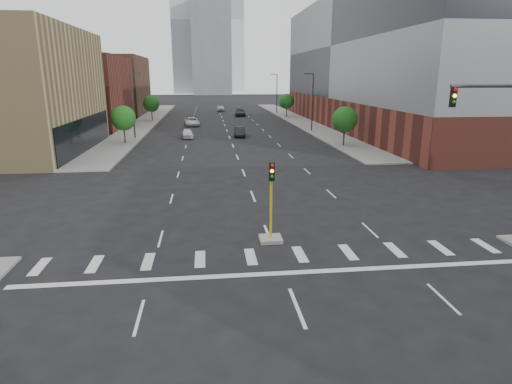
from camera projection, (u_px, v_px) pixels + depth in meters
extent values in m
plane|color=black|center=(309.00, 338.00, 14.67)|extent=(400.00, 400.00, 0.00)
cube|color=gray|center=(147.00, 121.00, 83.93)|extent=(5.00, 92.00, 0.15)
cube|color=gray|center=(296.00, 119.00, 87.24)|extent=(5.00, 92.00, 0.15)
cube|color=brown|center=(64.00, 92.00, 73.32)|extent=(20.00, 22.00, 12.00)
cube|color=brown|center=(99.00, 86.00, 98.12)|extent=(20.00, 24.00, 13.00)
cube|color=brown|center=(395.00, 112.00, 74.78)|extent=(24.00, 70.00, 5.00)
cube|color=slate|center=(400.00, 46.00, 71.89)|extent=(24.00, 70.00, 17.00)
cube|color=#B2B7BC|center=(194.00, 22.00, 215.47)|extent=(22.00, 22.00, 70.00)
cube|color=#B2B7BC|center=(226.00, 21.00, 254.49)|extent=(20.00, 20.00, 80.00)
cube|color=slate|center=(211.00, 46.00, 200.60)|extent=(18.00, 18.00, 44.00)
cube|color=#999993|center=(271.00, 239.00, 23.27)|extent=(1.20, 1.20, 0.20)
cylinder|color=gold|center=(271.00, 209.00, 22.82)|extent=(0.14, 0.14, 3.20)
cube|color=black|center=(272.00, 172.00, 22.10)|extent=(0.28, 0.18, 1.00)
sphere|color=red|center=(272.00, 165.00, 21.91)|extent=(0.18, 0.18, 0.18)
sphere|color=orange|center=(272.00, 171.00, 21.99)|extent=(0.18, 0.18, 0.18)
sphere|color=#0C7F19|center=(272.00, 177.00, 22.07)|extent=(0.18, 0.18, 0.18)
cylinder|color=#2D2D30|center=(499.00, 86.00, 20.92)|extent=(5.00, 0.16, 0.16)
cube|color=black|center=(453.00, 97.00, 20.79)|extent=(0.28, 0.18, 1.00)
sphere|color=red|center=(456.00, 89.00, 20.59)|extent=(0.18, 0.18, 0.18)
sphere|color=orange|center=(455.00, 96.00, 20.67)|extent=(0.18, 0.18, 0.18)
sphere|color=#0C7F19|center=(454.00, 102.00, 20.74)|extent=(0.18, 0.18, 0.18)
cylinder|color=#2D2D30|center=(312.00, 103.00, 67.69)|extent=(0.20, 0.20, 9.00)
cube|color=#2D2D30|center=(308.00, 74.00, 66.42)|extent=(1.40, 0.22, 0.15)
cylinder|color=#2D2D30|center=(277.00, 94.00, 101.24)|extent=(0.20, 0.20, 9.00)
cube|color=#2D2D30|center=(274.00, 74.00, 99.97)|extent=(1.40, 0.22, 0.15)
cylinder|color=#2D2D30|center=(133.00, 107.00, 59.93)|extent=(0.20, 0.20, 9.00)
cube|color=#2D2D30|center=(136.00, 73.00, 58.83)|extent=(1.40, 0.22, 0.15)
cylinder|color=#382619|center=(125.00, 136.00, 55.99)|extent=(0.20, 0.20, 1.75)
sphere|color=#144D17|center=(123.00, 118.00, 55.37)|extent=(3.20, 3.20, 3.20)
cylinder|color=#382619|center=(152.00, 116.00, 84.75)|extent=(0.20, 0.20, 1.75)
sphere|color=#144D17|center=(151.00, 104.00, 84.12)|extent=(3.20, 3.20, 3.20)
cylinder|color=#382619|center=(344.00, 138.00, 54.28)|extent=(0.20, 0.20, 1.75)
sphere|color=#144D17|center=(345.00, 119.00, 53.66)|extent=(3.20, 3.20, 3.20)
cylinder|color=#382619|center=(286.00, 112.00, 92.63)|extent=(0.20, 0.20, 1.75)
sphere|color=#144D17|center=(287.00, 101.00, 92.00)|extent=(3.20, 3.20, 3.20)
imported|color=silver|center=(187.00, 133.00, 61.39)|extent=(1.95, 4.13, 1.36)
imported|color=black|center=(239.00, 132.00, 62.98)|extent=(1.67, 4.44, 1.45)
imported|color=white|center=(192.00, 122.00, 76.61)|extent=(3.02, 5.51, 1.46)
imported|color=black|center=(240.00, 112.00, 95.06)|extent=(2.72, 5.87, 1.66)
imported|color=#ACADB1|center=(221.00, 108.00, 107.32)|extent=(2.02, 4.57, 1.53)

